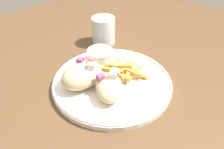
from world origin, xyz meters
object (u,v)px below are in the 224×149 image
object	(u,v)px
pita_sandwich_far	(82,75)
water_glass	(104,32)
pita_sandwich_near	(109,87)
fries_pile	(122,71)
sauce_ramekin	(99,55)
plate	(112,82)

from	to	relation	value
pita_sandwich_far	water_glass	xyz separation A→B (m)	(0.20, 0.15, -0.00)
pita_sandwich_near	fries_pile	world-z (taller)	pita_sandwich_near
fries_pile	sauce_ramekin	distance (m)	0.09
fries_pile	water_glass	xyz separation A→B (m)	(0.10, 0.19, 0.02)
sauce_ramekin	water_glass	size ratio (longest dim) A/B	0.84
plate	water_glass	size ratio (longest dim) A/B	3.47
pita_sandwich_near	pita_sandwich_far	xyz separation A→B (m)	(-0.02, 0.07, 0.01)
fries_pile	sauce_ramekin	size ratio (longest dim) A/B	1.77
plate	fries_pile	size ratio (longest dim) A/B	2.34
plate	water_glass	world-z (taller)	water_glass
plate	pita_sandwich_far	bearing A→B (deg)	148.03
pita_sandwich_near	pita_sandwich_far	size ratio (longest dim) A/B	1.02
fries_pile	water_glass	bearing A→B (deg)	61.89
sauce_ramekin	water_glass	xyz separation A→B (m)	(0.10, 0.10, 0.01)
pita_sandwich_far	sauce_ramekin	size ratio (longest dim) A/B	1.52
fries_pile	sauce_ramekin	world-z (taller)	sauce_ramekin
plate	sauce_ramekin	size ratio (longest dim) A/B	4.12
plate	pita_sandwich_near	distance (m)	0.06
plate	sauce_ramekin	bearing A→B (deg)	69.46
pita_sandwich_near	fries_pile	xyz separation A→B (m)	(0.08, 0.03, -0.01)
pita_sandwich_near	fries_pile	bearing A→B (deg)	-24.36
pita_sandwich_far	pita_sandwich_near	bearing A→B (deg)	-74.99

